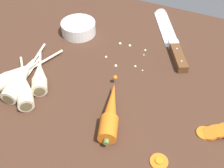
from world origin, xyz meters
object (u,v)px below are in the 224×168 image
parsnip_outer (16,74)px  whole_carrot (111,112)px  carrot_slice_stray_near (159,161)px  prep_bowl (78,28)px  parsnip_back (24,88)px  chefs_knife (169,34)px  parsnip_front (21,77)px  parsnip_mid_right (40,76)px  parsnip_mid_left (19,83)px

parsnip_outer → whole_carrot: bearing=-2.1°
carrot_slice_stray_near → prep_bowl: prep_bowl is taller
parsnip_back → carrot_slice_stray_near: bearing=-6.6°
parsnip_back → parsnip_outer: (-5.04, 3.15, -0.00)cm
chefs_knife → parsnip_outer: 48.51cm
chefs_knife → whole_carrot: whole_carrot is taller
parsnip_back → prep_bowl: same height
parsnip_front → whole_carrot: bearing=-1.8°
parsnip_mid_right → parsnip_back: (-1.02, -5.29, -0.00)cm
whole_carrot → parsnip_front: bearing=178.2°
whole_carrot → parsnip_mid_left: 25.45cm
whole_carrot → parsnip_mid_right: size_ratio=1.28×
chefs_knife → parsnip_outer: parsnip_outer is taller
chefs_knife → parsnip_outer: (-31.40, -36.95, 1.33)cm
parsnip_mid_right → prep_bowl: size_ratio=1.45×
prep_bowl → parsnip_mid_right: bearing=-85.6°
chefs_knife → carrot_slice_stray_near: chefs_knife is taller
carrot_slice_stray_near → parsnip_front: bearing=169.8°
parsnip_mid_right → prep_bowl: same height
whole_carrot → prep_bowl: 36.39cm
parsnip_mid_left → carrot_slice_stray_near: bearing=-7.4°
carrot_slice_stray_near → prep_bowl: size_ratio=0.35×
whole_carrot → carrot_slice_stray_near: (14.21, -6.48, -1.74)cm
parsnip_front → prep_bowl: same height
parsnip_back → parsnip_outer: 5.94cm
parsnip_mid_left → parsnip_mid_right: bearing=55.6°
whole_carrot → parsnip_mid_right: whole_carrot is taller
parsnip_mid_right → prep_bowl: 24.12cm
parsnip_back → parsnip_outer: same height
parsnip_outer → carrot_slice_stray_near: size_ratio=5.74×
parsnip_mid_left → prep_bowl: bearing=87.5°
chefs_knife → parsnip_mid_left: 48.54cm
parsnip_back → parsnip_outer: size_ratio=0.74×
chefs_knife → prep_bowl: prep_bowl is taller
whole_carrot → parsnip_front: (-26.44, 0.82, -0.12)cm
parsnip_outer → parsnip_mid_left: bearing=-38.6°
parsnip_back → prep_bowl: bearing=91.6°
chefs_knife → whole_carrot: 38.11cm
parsnip_mid_right → chefs_knife: bearing=53.9°
whole_carrot → parsnip_mid_right: 22.54cm
parsnip_mid_left → parsnip_outer: (-2.97, 2.37, -0.00)cm
parsnip_front → parsnip_back: 4.27cm
parsnip_back → prep_bowl: (-0.82, 29.33, 0.17)cm
parsnip_front → carrot_slice_stray_near: 41.33cm
parsnip_mid_right → parsnip_outer: size_ratio=0.71×
parsnip_outer → prep_bowl: size_ratio=2.03×
parsnip_outer → prep_bowl: same height
parsnip_mid_right → parsnip_outer: 6.43cm
parsnip_front → parsnip_back: same height
whole_carrot → parsnip_front: 26.45cm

